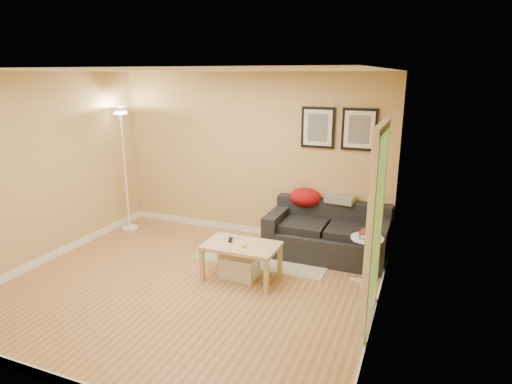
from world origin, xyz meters
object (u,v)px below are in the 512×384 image
(side_table, at_px, (366,260))
(storage_bin, at_px, (240,266))
(floor_lamp, at_px, (125,173))
(coffee_table, at_px, (241,261))
(book_stack, at_px, (367,234))
(sofa, at_px, (327,231))

(side_table, bearing_deg, storage_bin, -163.96)
(storage_bin, height_order, floor_lamp, floor_lamp)
(coffee_table, xyz_separation_m, book_stack, (1.49, 0.48, 0.41))
(sofa, height_order, book_stack, sofa)
(side_table, bearing_deg, coffee_table, -162.35)
(coffee_table, height_order, book_stack, book_stack)
(coffee_table, distance_m, book_stack, 1.62)
(storage_bin, xyz_separation_m, book_stack, (1.53, 0.45, 0.50))
(storage_bin, height_order, side_table, side_table)
(sofa, height_order, coffee_table, sofa)
(coffee_table, relative_size, side_table, 1.54)
(book_stack, bearing_deg, storage_bin, -161.57)
(coffee_table, height_order, storage_bin, coffee_table)
(floor_lamp, bearing_deg, book_stack, -7.00)
(side_table, bearing_deg, floor_lamp, 172.87)
(coffee_table, distance_m, floor_lamp, 2.81)
(sofa, distance_m, floor_lamp, 3.44)
(floor_lamp, bearing_deg, storage_bin, -20.82)
(floor_lamp, bearing_deg, coffee_table, -21.15)
(book_stack, height_order, floor_lamp, floor_lamp)
(book_stack, bearing_deg, coffee_table, -159.96)
(storage_bin, height_order, book_stack, book_stack)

